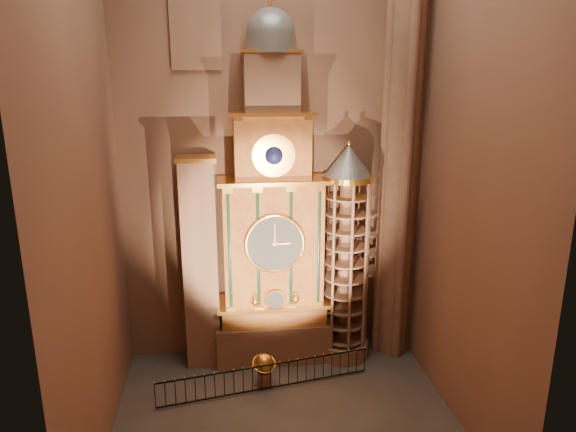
{
  "coord_description": "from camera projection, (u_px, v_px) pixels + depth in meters",
  "views": [
    {
      "loc": [
        -2.29,
        -18.03,
        13.6
      ],
      "look_at": [
        0.48,
        3.0,
        7.85
      ],
      "focal_mm": 32.0,
      "sensor_mm": 36.0,
      "label": 1
    }
  ],
  "objects": [
    {
      "name": "iron_railing",
      "position": [
        266.0,
        377.0,
        22.87
      ],
      "size": [
        9.52,
        1.69,
        1.22
      ],
      "color": "black",
      "rests_on": "floor"
    },
    {
      "name": "stained_glass_window",
      "position": [
        194.0,
        7.0,
        22.04
      ],
      "size": [
        2.2,
        0.14,
        5.2
      ],
      "color": "navy",
      "rests_on": "wall_back"
    },
    {
      "name": "gothic_pier",
      "position": [
        402.0,
        135.0,
        23.77
      ],
      "size": [
        2.04,
        2.04,
        22.0
      ],
      "color": "#8C634C",
      "rests_on": "floor"
    },
    {
      "name": "astronomical_clock",
      "position": [
        272.0,
        230.0,
        24.1
      ],
      "size": [
        5.6,
        2.41,
        16.7
      ],
      "color": "#8C634C",
      "rests_on": "floor"
    },
    {
      "name": "celestial_globe",
      "position": [
        264.0,
        367.0,
        23.17
      ],
      "size": [
        1.31,
        1.26,
        1.57
      ],
      "color": "#8C634C",
      "rests_on": "floor"
    },
    {
      "name": "wall_back",
      "position": [
        269.0,
        135.0,
        23.96
      ],
      "size": [
        22.0,
        0.0,
        22.0
      ],
      "primitive_type": "plane",
      "rotation": [
        1.57,
        0.0,
        0.0
      ],
      "color": "#90664E",
      "rests_on": "floor"
    },
    {
      "name": "wall_left",
      "position": [
        81.0,
        157.0,
        17.34
      ],
      "size": [
        0.0,
        22.0,
        22.0
      ],
      "primitive_type": "plane",
      "rotation": [
        1.57,
        0.0,
        1.57
      ],
      "color": "#90664E",
      "rests_on": "floor"
    },
    {
      "name": "floor",
      "position": [
        286.0,
        419.0,
        21.1
      ],
      "size": [
        14.0,
        14.0,
        0.0
      ],
      "primitive_type": "plane",
      "color": "#383330",
      "rests_on": "ground"
    },
    {
      "name": "stair_turret",
      "position": [
        346.0,
        256.0,
        24.66
      ],
      "size": [
        2.5,
        2.5,
        10.8
      ],
      "color": "#8C634C",
      "rests_on": "floor"
    },
    {
      "name": "portrait_tower",
      "position": [
        201.0,
        263.0,
        24.09
      ],
      "size": [
        1.8,
        1.6,
        10.2
      ],
      "color": "#8C634C",
      "rests_on": "floor"
    },
    {
      "name": "wall_right",
      "position": [
        472.0,
        149.0,
        19.1
      ],
      "size": [
        0.0,
        22.0,
        22.0
      ],
      "primitive_type": "plane",
      "rotation": [
        1.57,
        0.0,
        -1.57
      ],
      "color": "#90664E",
      "rests_on": "floor"
    }
  ]
}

